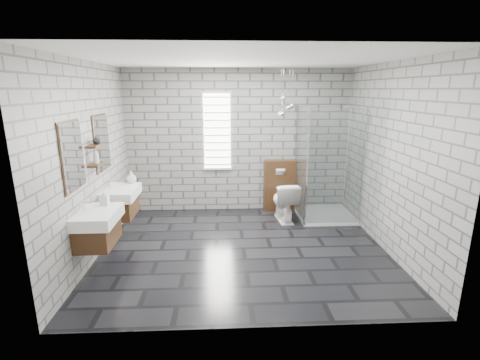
{
  "coord_description": "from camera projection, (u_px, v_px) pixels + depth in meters",
  "views": [
    {
      "loc": [
        -0.28,
        -4.79,
        2.32
      ],
      "look_at": [
        -0.04,
        0.35,
        0.97
      ],
      "focal_mm": 26.0,
      "sensor_mm": 36.0,
      "label": 1
    }
  ],
  "objects": [
    {
      "name": "shelf_upper",
      "position": [
        94.0,
        146.0,
        4.69
      ],
      "size": [
        0.14,
        0.3,
        0.03
      ],
      "primitive_type": "cube",
      "color": "#462A15",
      "rests_on": "wall_left"
    },
    {
      "name": "vanity_right",
      "position": [
        119.0,
        194.0,
        5.35
      ],
      "size": [
        0.47,
        0.7,
        1.57
      ],
      "color": "#462A15",
      "rests_on": "wall_left"
    },
    {
      "name": "soap_bottle_a",
      "position": [
        105.0,
        197.0,
        4.53
      ],
      "size": [
        0.1,
        0.1,
        0.21
      ],
      "primitive_type": "imported",
      "rotation": [
        0.0,
        0.0,
        -0.06
      ],
      "color": "#B2B2B2",
      "rests_on": "vanity_left"
    },
    {
      "name": "wall_front",
      "position": [
        255.0,
        200.0,
        3.14
      ],
      "size": [
        4.2,
        0.02,
        2.7
      ],
      "primitive_type": "cube",
      "color": "gray",
      "rests_on": "floor"
    },
    {
      "name": "floor",
      "position": [
        243.0,
        249.0,
        5.23
      ],
      "size": [
        4.2,
        3.6,
        0.02
      ],
      "primitive_type": "cube",
      "color": "black",
      "rests_on": "ground"
    },
    {
      "name": "window",
      "position": [
        217.0,
        131.0,
        6.54
      ],
      "size": [
        0.56,
        0.05,
        1.48
      ],
      "color": "white",
      "rests_on": "wall_back"
    },
    {
      "name": "vanity_left",
      "position": [
        95.0,
        218.0,
        4.35
      ],
      "size": [
        0.47,
        0.7,
        1.57
      ],
      "color": "#462A15",
      "rests_on": "wall_left"
    },
    {
      "name": "wall_left",
      "position": [
        91.0,
        162.0,
        4.79
      ],
      "size": [
        0.02,
        3.6,
        2.7
      ],
      "primitive_type": "cube",
      "color": "gray",
      "rests_on": "floor"
    },
    {
      "name": "toilet",
      "position": [
        284.0,
        201.0,
        6.29
      ],
      "size": [
        0.47,
        0.74,
        0.72
      ],
      "primitive_type": "imported",
      "rotation": [
        0.0,
        0.0,
        3.25
      ],
      "color": "white",
      "rests_on": "floor"
    },
    {
      "name": "vase",
      "position": [
        96.0,
        140.0,
        4.74
      ],
      "size": [
        0.13,
        0.13,
        0.11
      ],
      "primitive_type": "imported",
      "rotation": [
        0.0,
        0.0,
        -0.34
      ],
      "color": "#B2B2B2",
      "rests_on": "shelf_upper"
    },
    {
      "name": "wall_back",
      "position": [
        238.0,
        142.0,
        6.64
      ],
      "size": [
        4.2,
        0.02,
        2.7
      ],
      "primitive_type": "cube",
      "color": "gray",
      "rests_on": "floor"
    },
    {
      "name": "cistern_panel",
      "position": [
        279.0,
        185.0,
        6.78
      ],
      "size": [
        0.6,
        0.2,
        1.0
      ],
      "primitive_type": "cube",
      "color": "#462A15",
      "rests_on": "floor"
    },
    {
      "name": "soap_bottle_c",
      "position": [
        96.0,
        156.0,
        4.72
      ],
      "size": [
        0.09,
        0.09,
        0.21
      ],
      "primitive_type": "imported",
      "rotation": [
        0.0,
        0.0,
        -0.11
      ],
      "color": "#B2B2B2",
      "rests_on": "shelf_lower"
    },
    {
      "name": "ceiling",
      "position": [
        244.0,
        59.0,
        4.54
      ],
      "size": [
        4.2,
        3.6,
        0.02
      ],
      "primitive_type": "cube",
      "color": "white",
      "rests_on": "wall_back"
    },
    {
      "name": "shower_enclosure",
      "position": [
        322.0,
        192.0,
        6.31
      ],
      "size": [
        1.0,
        1.0,
        2.03
      ],
      "color": "white",
      "rests_on": "floor"
    },
    {
      "name": "flush_plate",
      "position": [
        281.0,
        172.0,
        6.6
      ],
      "size": [
        0.18,
        0.01,
        0.12
      ],
      "primitive_type": "cube",
      "color": "silver",
      "rests_on": "cistern_panel"
    },
    {
      "name": "pendant_cluster",
      "position": [
        285.0,
        107.0,
        6.09
      ],
      "size": [
        0.28,
        0.25,
        0.84
      ],
      "color": "silver",
      "rests_on": "ceiling"
    },
    {
      "name": "wall_right",
      "position": [
        390.0,
        159.0,
        4.99
      ],
      "size": [
        0.02,
        3.6,
        2.7
      ],
      "primitive_type": "cube",
      "color": "gray",
      "rests_on": "floor"
    },
    {
      "name": "shelf_lower",
      "position": [
        96.0,
        165.0,
        4.75
      ],
      "size": [
        0.14,
        0.3,
        0.03
      ],
      "primitive_type": "cube",
      "color": "#462A15",
      "rests_on": "wall_left"
    },
    {
      "name": "soap_bottle_b",
      "position": [
        131.0,
        177.0,
        5.61
      ],
      "size": [
        0.19,
        0.19,
        0.19
      ],
      "primitive_type": "imported",
      "rotation": [
        0.0,
        0.0,
        -0.31
      ],
      "color": "#B2B2B2",
      "rests_on": "vanity_right"
    }
  ]
}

